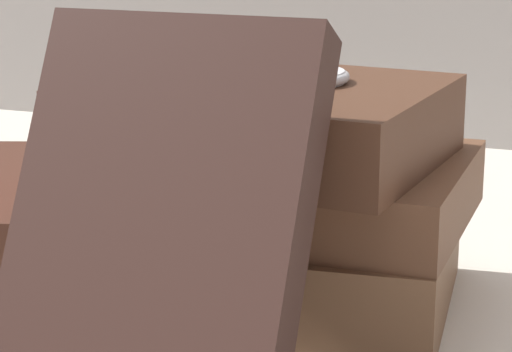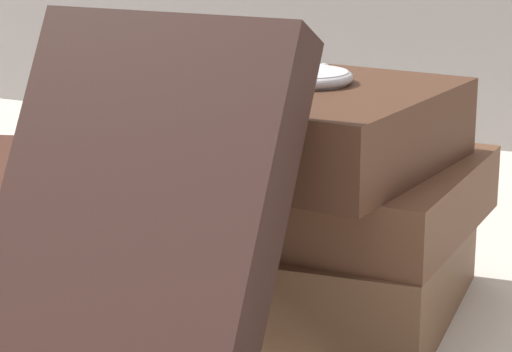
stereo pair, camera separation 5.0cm
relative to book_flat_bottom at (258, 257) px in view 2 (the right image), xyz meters
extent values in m
plane|color=beige|center=(-0.01, -0.04, -0.02)|extent=(3.00, 3.00, 0.00)
cube|color=brown|center=(0.01, 0.00, 0.00)|extent=(0.20, 0.16, 0.05)
cube|color=olive|center=(-0.08, -0.01, 0.00)|extent=(0.02, 0.14, 0.05)
cube|color=brown|center=(0.02, 0.00, 0.04)|extent=(0.18, 0.13, 0.03)
cube|color=maroon|center=(-0.06, 0.00, 0.04)|extent=(0.01, 0.13, 0.03)
cube|color=#4C2D1E|center=(0.01, -0.01, 0.07)|extent=(0.18, 0.15, 0.04)
cube|color=#B22323|center=(-0.07, 0.00, 0.07)|extent=(0.02, 0.13, 0.04)
cube|color=#331E19|center=(0.01, -0.13, 0.06)|extent=(0.12, 0.10, 0.16)
cylinder|color=silver|center=(0.03, 0.00, 0.10)|extent=(0.04, 0.04, 0.01)
torus|color=silver|center=(0.03, 0.00, 0.10)|extent=(0.05, 0.05, 0.01)
sphere|color=silver|center=(0.03, 0.02, 0.10)|extent=(0.01, 0.01, 0.01)
torus|color=black|center=(-0.06, 0.12, -0.02)|extent=(0.05, 0.05, 0.00)
torus|color=black|center=(0.00, 0.13, -0.02)|extent=(0.05, 0.05, 0.00)
cylinder|color=black|center=(-0.03, 0.12, -0.02)|extent=(0.02, 0.01, 0.00)
camera|label=1|loc=(0.18, -0.49, 0.19)|focal=75.00mm
camera|label=2|loc=(0.23, -0.47, 0.19)|focal=75.00mm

